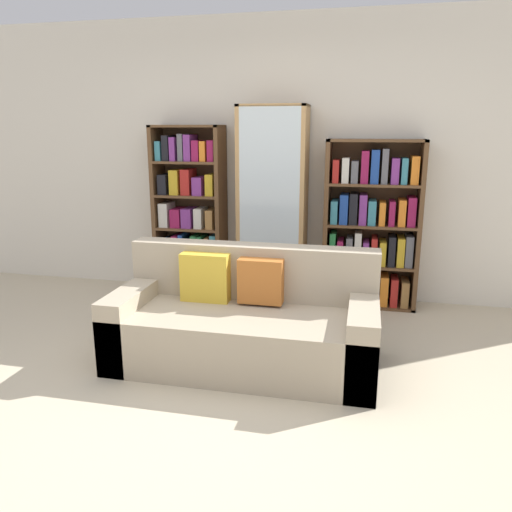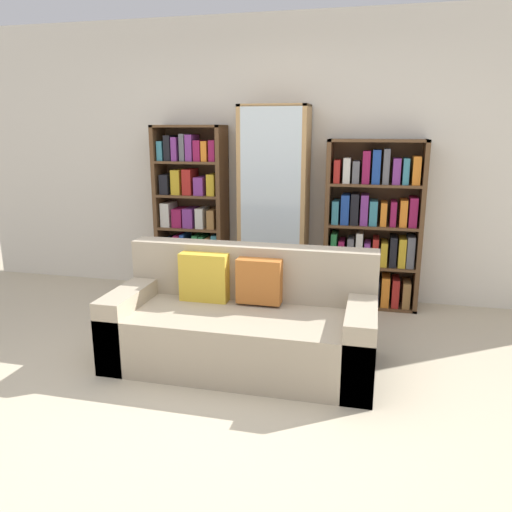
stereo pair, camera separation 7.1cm
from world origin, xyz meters
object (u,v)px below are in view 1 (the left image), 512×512
Objects in this scene: couch at (244,324)px; bookshelf_left at (190,214)px; bookshelf_right at (372,229)px; display_cabinet at (273,207)px; wine_bottle at (301,298)px.

couch is 1.80m from bookshelf_left.
display_cabinet is at bearing -179.05° from bookshelf_right.
bookshelf_right is at bearing 0.00° from bookshelf_left.
display_cabinet reaches higher than wine_bottle.
wine_bottle is at bearing -146.47° from bookshelf_right.
couch is at bearing -57.53° from bookshelf_left.
display_cabinet is 1.20× the size of bookshelf_right.
bookshelf_left reaches higher than wine_bottle.
bookshelf_left is at bearing 178.96° from display_cabinet.
display_cabinet is 5.23× the size of wine_bottle.
couch is at bearing -121.17° from bookshelf_right.
bookshelf_left is at bearing 161.71° from wine_bottle.
couch reaches higher than wine_bottle.
couch is 1.57m from display_cabinet.
bookshelf_right is at bearing 58.83° from couch.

